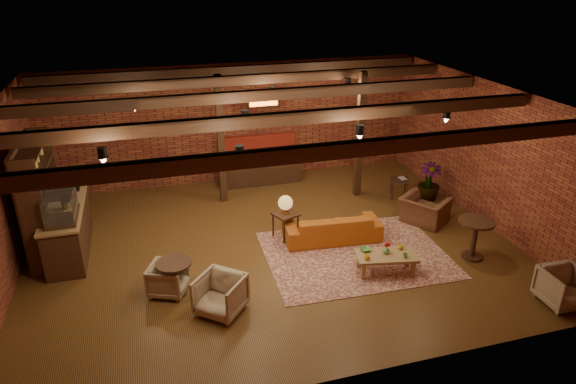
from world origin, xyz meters
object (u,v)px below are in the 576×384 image
object	(u,v)px
side_table_lamp	(285,206)
round_table_right	(475,233)
round_table_left	(174,273)
coffee_table	(386,256)
armchair_far	(564,286)
sofa	(332,227)
armchair_a	(168,277)
side_table_book	(400,181)
armchair_right	(425,206)
armchair_b	(220,293)
plant_tall	(434,145)

from	to	relation	value
side_table_lamp	round_table_right	distance (m)	3.93
side_table_lamp	round_table_left	distance (m)	2.93
round_table_right	coffee_table	bearing A→B (deg)	-179.71
armchair_far	sofa	bearing A→B (deg)	134.57
side_table_lamp	armchair_far	world-z (taller)	side_table_lamp
round_table_left	armchair_a	size ratio (longest dim) A/B	1.02
sofa	armchair_a	xyz separation A→B (m)	(-3.57, -1.04, 0.02)
armchair_a	sofa	bearing A→B (deg)	-50.35
side_table_lamp	round_table_left	size ratio (longest dim) A/B	1.50
round_table_right	side_table_lamp	bearing A→B (deg)	151.32
coffee_table	round_table_right	xyz separation A→B (m)	(1.97, 0.01, 0.21)
side_table_book	armchair_far	size ratio (longest dim) A/B	0.79
armchair_right	side_table_book	bearing A→B (deg)	-38.32
sofa	armchair_far	distance (m)	4.53
armchair_right	armchair_b	bearing A→B (deg)	77.57
round_table_left	armchair_b	size ratio (longest dim) A/B	0.88
sofa	plant_tall	size ratio (longest dim) A/B	0.70
armchair_a	round_table_right	bearing A→B (deg)	-71.08
round_table_left	plant_tall	xyz separation A→B (m)	(6.53, 2.37, 1.03)
side_table_lamp	armchair_b	xyz separation A→B (m)	(-1.80, -2.24, -0.38)
armchair_a	plant_tall	distance (m)	7.12
round_table_left	armchair_far	size ratio (longest dim) A/B	0.90
coffee_table	armchair_far	xyz separation A→B (m)	(2.55, -1.80, 0.02)
side_table_lamp	armchair_far	bearing A→B (deg)	-42.55
armchair_b	side_table_book	size ratio (longest dim) A/B	1.29
round_table_left	side_table_book	size ratio (longest dim) A/B	1.13
coffee_table	armchair_a	world-z (taller)	armchair_a
coffee_table	armchair_far	size ratio (longest dim) A/B	1.68
side_table_lamp	round_table_right	xyz separation A→B (m)	(3.44, -1.88, -0.20)
round_table_left	plant_tall	world-z (taller)	plant_tall
round_table_right	plant_tall	world-z (taller)	plant_tall
armchair_b	round_table_right	world-z (taller)	round_table_right
coffee_table	round_table_right	world-z (taller)	round_table_right
round_table_left	armchair_right	xyz separation A→B (m)	(5.78, 1.27, -0.02)
sofa	side_table_lamp	size ratio (longest dim) A/B	2.07
armchair_right	round_table_left	bearing A→B (deg)	68.26
side_table_book	sofa	bearing A→B (deg)	-146.63
armchair_b	armchair_far	size ratio (longest dim) A/B	1.03
armchair_b	round_table_right	size ratio (longest dim) A/B	0.90
armchair_a	armchair_b	size ratio (longest dim) A/B	0.85
sofa	armchair_b	distance (m)	3.33
sofa	coffee_table	size ratio (longest dim) A/B	1.66
side_table_lamp	side_table_book	size ratio (longest dim) A/B	1.70
armchair_far	side_table_lamp	bearing A→B (deg)	139.24
side_table_book	armchair_right	bearing A→B (deg)	-94.15
sofa	armchair_a	world-z (taller)	armchair_a
sofa	side_table_book	distance (m)	2.92
armchair_b	round_table_right	xyz separation A→B (m)	(5.24, 0.36, 0.18)
side_table_lamp	armchair_a	size ratio (longest dim) A/B	1.54
armchair_b	armchair_far	xyz separation A→B (m)	(5.82, -1.45, -0.01)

